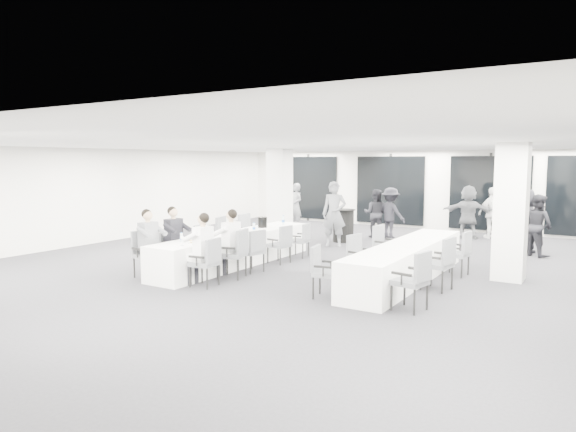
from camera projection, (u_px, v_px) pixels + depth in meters
name	position (u px, v px, depth m)	size (l,w,h in m)	color
room	(362.00, 205.00, 12.24)	(14.04, 16.04, 2.84)	#242328
column_left	(280.00, 194.00, 15.93)	(0.60, 0.60, 2.80)	silver
column_right	(511.00, 212.00, 10.40)	(0.60, 0.60, 2.80)	silver
banquet_table_main	(236.00, 249.00, 12.02)	(0.90, 5.00, 0.75)	white
banquet_table_side	(407.00, 262.00, 10.49)	(0.90, 5.00, 0.75)	white
cocktail_table	(343.00, 225.00, 15.46)	(0.71, 0.71, 0.98)	black
chair_main_left_near	(146.00, 251.00, 10.74)	(0.55, 0.60, 0.98)	#55585D
chair_main_left_second	(171.00, 249.00, 11.34)	(0.49, 0.53, 0.86)	#55585D
chair_main_left_mid	(204.00, 241.00, 12.30)	(0.50, 0.54, 0.91)	#55585D
chair_main_left_fourth	(226.00, 234.00, 13.01)	(0.62, 0.65, 1.02)	#55585D
chair_main_left_far	(249.00, 230.00, 13.82)	(0.51, 0.57, 1.01)	#55585D
chair_main_right_near	(208.00, 259.00, 9.90)	(0.53, 0.57, 0.95)	#55585D
chair_main_right_second	(236.00, 250.00, 10.64)	(0.63, 0.66, 1.03)	#55585D
chair_main_right_mid	(253.00, 248.00, 11.18)	(0.56, 0.59, 0.94)	#55585D
chair_main_right_fourth	(282.00, 242.00, 12.15)	(0.51, 0.55, 0.91)	#55585D
chair_main_right_far	(302.00, 238.00, 12.96)	(0.48, 0.52, 0.86)	#55585D
chair_side_left_near	(323.00, 268.00, 9.13)	(0.55, 0.58, 0.93)	#55585D
chair_side_left_mid	(359.00, 254.00, 10.47)	(0.57, 0.59, 0.93)	#55585D
chair_side_left_far	(384.00, 244.00, 11.63)	(0.54, 0.59, 0.97)	#55585D
chair_side_right_near	(415.00, 277.00, 8.27)	(0.58, 0.62, 0.99)	#55585D
chair_side_right_mid	(441.00, 260.00, 9.60)	(0.59, 0.63, 1.01)	#55585D
chair_side_right_far	(460.00, 251.00, 10.83)	(0.53, 0.58, 0.96)	#55585D
seated_guest_a	(150.00, 239.00, 10.61)	(0.50, 0.38, 1.44)	#5C5E64
seated_guest_b	(176.00, 235.00, 11.24)	(0.50, 0.38, 1.44)	black
seated_guest_c	(201.00, 245.00, 9.95)	(0.50, 0.38, 1.44)	white
seated_guest_d	(229.00, 239.00, 10.69)	(0.50, 0.38, 1.44)	white
standing_guest_a	(334.00, 210.00, 14.59)	(0.77, 0.62, 2.10)	#5C5E64
standing_guest_b	(376.00, 210.00, 16.33)	(0.84, 0.51, 1.74)	black
standing_guest_c	(390.00, 210.00, 16.15)	(1.17, 0.60, 1.81)	black
standing_guest_d	(493.00, 209.00, 16.07)	(1.08, 0.60, 1.83)	white
standing_guest_e	(526.00, 216.00, 13.67)	(0.92, 0.56, 1.91)	black
standing_guest_f	(468.00, 208.00, 16.06)	(1.74, 0.67, 1.90)	#5C5E64
standing_guest_g	(296.00, 203.00, 18.52)	(0.67, 0.54, 1.85)	#5C5E64
standing_guest_h	(538.00, 221.00, 13.07)	(0.87, 0.53, 1.80)	black
ice_bucket_near	(201.00, 233.00, 11.04)	(0.24, 0.24, 0.27)	black
ice_bucket_far	(262.00, 222.00, 12.99)	(0.24, 0.24, 0.27)	black
water_bottle_a	(182.00, 238.00, 10.64)	(0.06, 0.06, 0.20)	silver
water_bottle_b	(254.00, 227.00, 12.20)	(0.07, 0.07, 0.21)	silver
water_bottle_c	(283.00, 220.00, 13.59)	(0.07, 0.07, 0.23)	silver
plate_a	(191.00, 241.00, 10.77)	(0.20, 0.20, 0.03)	white
plate_b	(193.00, 243.00, 10.53)	(0.19, 0.19, 0.03)	white
plate_c	(229.00, 235.00, 11.62)	(0.18, 0.18, 0.03)	white
wine_glass	(182.00, 238.00, 10.18)	(0.08, 0.08, 0.20)	silver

